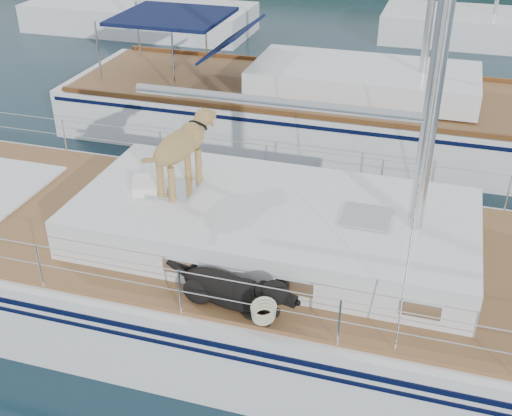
% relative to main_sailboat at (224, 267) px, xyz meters
% --- Properties ---
extents(ground, '(120.00, 120.00, 0.00)m').
position_rel_main_sailboat_xyz_m(ground, '(-0.09, 0.01, -0.68)').
color(ground, black).
rests_on(ground, ground).
extents(main_sailboat, '(12.00, 3.86, 14.01)m').
position_rel_main_sailboat_xyz_m(main_sailboat, '(0.00, 0.00, 0.00)').
color(main_sailboat, white).
rests_on(main_sailboat, ground).
extents(neighbor_sailboat, '(11.00, 3.50, 13.30)m').
position_rel_main_sailboat_xyz_m(neighbor_sailboat, '(-0.14, 6.48, -0.05)').
color(neighbor_sailboat, white).
rests_on(neighbor_sailboat, ground).
extents(bg_boat_west, '(8.00, 3.00, 11.65)m').
position_rel_main_sailboat_xyz_m(bg_boat_west, '(-8.09, 14.01, -0.23)').
color(bg_boat_west, white).
rests_on(bg_boat_west, ground).
extents(bg_boat_center, '(7.20, 3.00, 11.65)m').
position_rel_main_sailboat_xyz_m(bg_boat_center, '(3.91, 16.01, -0.23)').
color(bg_boat_center, white).
rests_on(bg_boat_center, ground).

